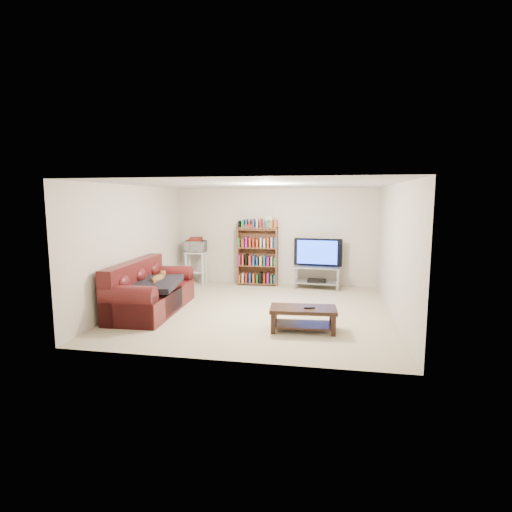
% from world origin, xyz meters
% --- Properties ---
extents(floor, '(5.00, 5.00, 0.00)m').
position_xyz_m(floor, '(0.00, 0.00, 0.00)').
color(floor, beige).
rests_on(floor, ground).
extents(ceiling, '(5.00, 5.00, 0.00)m').
position_xyz_m(ceiling, '(0.00, 0.00, 2.40)').
color(ceiling, white).
rests_on(ceiling, ground).
extents(wall_back, '(5.00, 0.00, 5.00)m').
position_xyz_m(wall_back, '(0.00, 2.50, 1.20)').
color(wall_back, beige).
rests_on(wall_back, ground).
extents(wall_front, '(5.00, 0.00, 5.00)m').
position_xyz_m(wall_front, '(0.00, -2.50, 1.20)').
color(wall_front, beige).
rests_on(wall_front, ground).
extents(wall_left, '(0.00, 5.00, 5.00)m').
position_xyz_m(wall_left, '(-2.50, 0.00, 1.20)').
color(wall_left, beige).
rests_on(wall_left, ground).
extents(wall_right, '(0.00, 5.00, 5.00)m').
position_xyz_m(wall_right, '(2.50, 0.00, 1.20)').
color(wall_right, beige).
rests_on(wall_right, ground).
extents(sofa, '(1.07, 2.29, 0.96)m').
position_xyz_m(sofa, '(-2.05, -0.43, 0.33)').
color(sofa, '#4D1414').
rests_on(sofa, floor).
extents(blanket, '(1.01, 1.23, 0.19)m').
position_xyz_m(blanket, '(-1.86, -0.57, 0.56)').
color(blanket, black).
rests_on(blanket, sofa).
extents(cat, '(0.27, 0.62, 0.18)m').
position_xyz_m(cat, '(-1.86, -0.37, 0.62)').
color(cat, brown).
rests_on(cat, sofa).
extents(coffee_table, '(1.10, 0.61, 0.39)m').
position_xyz_m(coffee_table, '(0.95, -1.07, 0.27)').
color(coffee_table, black).
rests_on(coffee_table, floor).
extents(remote, '(0.18, 0.09, 0.02)m').
position_xyz_m(remote, '(1.05, -1.12, 0.40)').
color(remote, black).
rests_on(remote, coffee_table).
extents(tv_stand, '(1.11, 0.57, 0.54)m').
position_xyz_m(tv_stand, '(1.07, 2.14, 0.36)').
color(tv_stand, '#999EA3').
rests_on(tv_stand, floor).
extents(television, '(1.16, 0.25, 0.66)m').
position_xyz_m(television, '(1.07, 2.14, 0.87)').
color(television, black).
rests_on(television, tv_stand).
extents(dvd_player, '(0.45, 0.33, 0.06)m').
position_xyz_m(dvd_player, '(1.07, 2.14, 0.19)').
color(dvd_player, black).
rests_on(dvd_player, tv_stand).
extents(bookshelf, '(1.01, 0.33, 1.45)m').
position_xyz_m(bookshelf, '(-0.41, 2.30, 0.74)').
color(bookshelf, brown).
rests_on(bookshelf, floor).
extents(shelf_clutter, '(0.74, 0.23, 0.28)m').
position_xyz_m(shelf_clutter, '(-0.31, 2.31, 1.55)').
color(shelf_clutter, silver).
rests_on(shelf_clutter, bookshelf).
extents(microwave_stand, '(0.53, 0.39, 0.82)m').
position_xyz_m(microwave_stand, '(-1.97, 2.17, 0.52)').
color(microwave_stand, silver).
rests_on(microwave_stand, floor).
extents(microwave, '(0.52, 0.36, 0.28)m').
position_xyz_m(microwave, '(-1.97, 2.17, 0.96)').
color(microwave, silver).
rests_on(microwave, microwave_stand).
extents(game_boxes, '(0.31, 0.27, 0.05)m').
position_xyz_m(game_boxes, '(-1.97, 2.17, 1.12)').
color(game_boxes, maroon).
rests_on(game_boxes, microwave).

